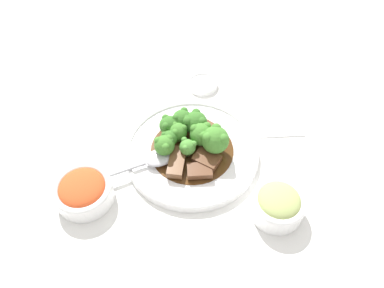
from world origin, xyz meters
TOP-DOWN VIEW (x-y plane):
  - ground_plane at (0.00, 0.00)m, footprint 4.00×4.00m
  - main_plate at (0.00, 0.00)m, footprint 0.28×0.28m
  - beef_strip_0 at (-0.03, 0.05)m, footprint 0.06×0.06m
  - beef_strip_1 at (0.03, -0.04)m, footprint 0.08×0.05m
  - beef_strip_2 at (0.04, 0.02)m, footprint 0.06×0.06m
  - beef_strip_3 at (0.06, 0.00)m, footprint 0.04×0.05m
  - broccoli_floret_0 at (-0.01, 0.02)m, footprint 0.05×0.05m
  - broccoli_floret_1 at (-0.06, -0.01)m, footprint 0.04×0.04m
  - broccoli_floret_2 at (-0.03, -0.02)m, footprint 0.04×0.04m
  - broccoli_floret_3 at (-0.01, -0.04)m, footprint 0.03×0.03m
  - broccoli_floret_4 at (0.02, 0.04)m, footprint 0.06×0.06m
  - broccoli_floret_5 at (0.01, -0.01)m, footprint 0.03×0.03m
  - broccoli_floret_6 at (0.00, -0.06)m, footprint 0.04×0.04m
  - broccoli_floret_7 at (-0.04, 0.02)m, footprint 0.05×0.05m
  - broccoli_floret_8 at (-0.05, -0.04)m, footprint 0.04×0.04m
  - serving_spoon at (0.01, -0.08)m, footprint 0.06×0.21m
  - side_bowl_kimchi at (0.05, -0.22)m, footprint 0.11×0.11m
  - side_bowl_appetizer at (0.17, 0.12)m, footprint 0.10×0.10m
  - sauce_dish at (-0.19, 0.08)m, footprint 0.07×0.07m
  - paper_napkin at (-0.06, 0.21)m, footprint 0.14×0.12m

SIDE VIEW (x-z plane):
  - ground_plane at x=0.00m, z-range 0.00..0.00m
  - paper_napkin at x=-0.06m, z-range 0.00..0.01m
  - sauce_dish at x=-0.19m, z-range 0.00..0.01m
  - main_plate at x=0.00m, z-range 0.00..0.02m
  - beef_strip_0 at x=-0.03m, z-range 0.02..0.03m
  - serving_spoon at x=0.01m, z-range 0.02..0.03m
  - beef_strip_3 at x=0.06m, z-range 0.02..0.03m
  - side_bowl_kimchi at x=0.05m, z-range 0.00..0.05m
  - beef_strip_1 at x=0.03m, z-range 0.02..0.03m
  - beef_strip_2 at x=0.04m, z-range 0.02..0.03m
  - side_bowl_appetizer at x=0.17m, z-range 0.00..0.06m
  - broccoli_floret_5 at x=0.01m, z-range 0.02..0.06m
  - broccoli_floret_2 at x=-0.03m, z-range 0.02..0.07m
  - broccoli_floret_8 at x=-0.05m, z-range 0.02..0.07m
  - broccoli_floret_3 at x=-0.01m, z-range 0.03..0.07m
  - broccoli_floret_6 at x=0.00m, z-range 0.02..0.07m
  - broccoli_floret_0 at x=-0.01m, z-range 0.02..0.08m
  - broccoli_floret_7 at x=-0.04m, z-range 0.02..0.08m
  - broccoli_floret_1 at x=-0.06m, z-range 0.02..0.08m
  - broccoli_floret_4 at x=0.02m, z-range 0.02..0.09m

